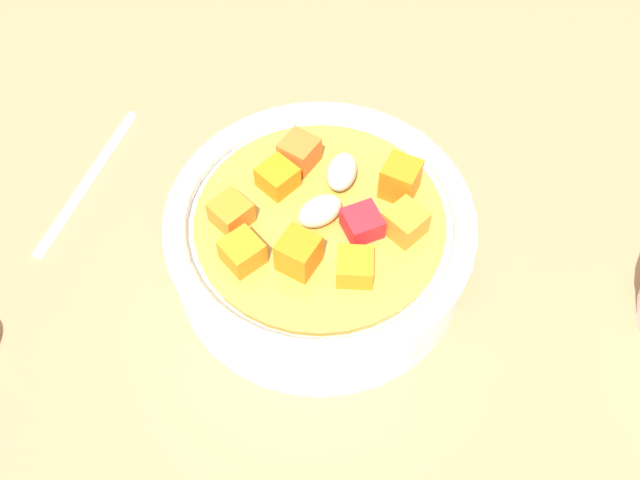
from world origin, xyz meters
The scene contains 3 objects.
ground_plane centered at (0.00, 0.00, -1.00)cm, with size 140.00×140.00×2.00cm, color #9E754F.
soup_bowl_main centered at (0.00, 0.01, 2.72)cm, with size 16.27×16.27×6.42cm.
spoon centered at (-11.01, -12.59, 0.46)cm, with size 9.89×18.53×1.06cm.
Camera 1 is at (15.07, -15.16, 34.46)cm, focal length 40.17 mm.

